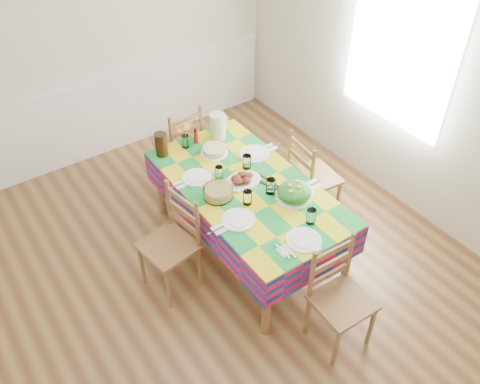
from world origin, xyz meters
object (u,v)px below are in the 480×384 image
meat_platter (242,180)px  chair_left (172,243)px  tea_pitcher (161,144)px  chair_right (311,178)px  dining_table (247,193)px  green_pitcher (218,126)px  chair_near (339,298)px  chair_far (181,146)px

meat_platter → chair_left: chair_left is taller
tea_pitcher → chair_right: bearing=-35.6°
dining_table → chair_right: 0.77m
green_pitcher → tea_pitcher: size_ratio=1.14×
dining_table → green_pitcher: green_pitcher is taller
meat_platter → chair_near: (0.01, -1.26, -0.30)m
meat_platter → tea_pitcher: bearing=116.5°
dining_table → chair_left: size_ratio=1.97×
dining_table → chair_near: (0.00, -1.19, -0.19)m
meat_platter → chair_near: bearing=-89.6°
chair_left → chair_right: chair_right is taller
chair_right → tea_pitcher: bearing=60.0°
meat_platter → chair_far: bearing=89.5°
tea_pitcher → chair_near: bearing=-79.2°
dining_table → chair_right: (0.75, 0.00, -0.18)m
dining_table → chair_near: size_ratio=2.02×
meat_platter → chair_far: size_ratio=0.37×
green_pitcher → chair_far: 0.63m
dining_table → chair_near: bearing=-89.9°
meat_platter → chair_left: size_ratio=0.36×
chair_near → chair_left: chair_left is taller
green_pitcher → chair_right: (0.56, -0.75, -0.39)m
dining_table → chair_far: chair_far is taller
tea_pitcher → chair_near: size_ratio=0.24×
chair_right → meat_platter: bearing=91.0°
green_pitcher → chair_left: green_pitcher is taller
chair_far → chair_right: (0.75, -1.19, 0.02)m
chair_left → chair_far: bearing=137.9°
chair_right → dining_table: bearing=96.0°
tea_pitcher → chair_near: 2.08m
chair_far → chair_near: bearing=86.1°
dining_table → chair_right: bearing=0.3°
meat_platter → tea_pitcher: 0.84m
green_pitcher → chair_near: size_ratio=0.28×
chair_right → chair_far: bearing=37.9°
meat_platter → chair_far: chair_far is taller
dining_table → green_pitcher: bearing=75.8°
meat_platter → chair_near: chair_near is taller
chair_near → chair_far: chair_near is taller
green_pitcher → chair_far: bearing=113.2°
chair_far → green_pitcher: bearing=109.4°
green_pitcher → chair_near: 1.99m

